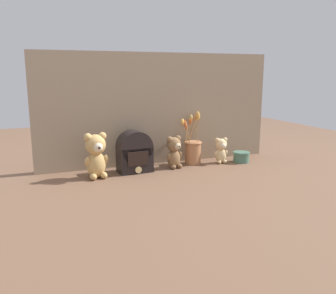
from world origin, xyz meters
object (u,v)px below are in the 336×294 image
object	(u,v)px
teddy_bear_medium	(174,151)
vintage_radio	(135,153)
teddy_bear_small	(221,150)
teddy_bear_large	(96,155)
flower_vase	(193,149)
decorative_tin_tall	(242,157)

from	to	relation	value
teddy_bear_medium	vintage_radio	bearing A→B (deg)	178.78
teddy_bear_small	teddy_bear_medium	bearing A→B (deg)	-178.99
teddy_bear_large	teddy_bear_medium	bearing A→B (deg)	4.50
flower_vase	decorative_tin_tall	world-z (taller)	flower_vase
flower_vase	decorative_tin_tall	xyz separation A→B (m)	(0.30, -0.08, -0.06)
teddy_bear_large	teddy_bear_small	xyz separation A→B (m)	(0.77, 0.04, -0.04)
teddy_bear_small	flower_vase	world-z (taller)	flower_vase
teddy_bear_medium	flower_vase	size ratio (longest dim) A/B	0.58
teddy_bear_medium	flower_vase	xyz separation A→B (m)	(0.14, 0.05, -0.01)
teddy_bear_small	decorative_tin_tall	world-z (taller)	teddy_bear_small
teddy_bear_large	decorative_tin_tall	size ratio (longest dim) A/B	2.35
teddy_bear_small	flower_vase	bearing A→B (deg)	164.25
teddy_bear_small	vintage_radio	world-z (taller)	vintage_radio
teddy_bear_small	decorative_tin_tall	xyz separation A→B (m)	(0.13, -0.03, -0.05)
vintage_radio	decorative_tin_tall	distance (m)	0.69
teddy_bear_large	teddy_bear_small	size ratio (longest dim) A/B	1.53
teddy_bear_medium	decorative_tin_tall	world-z (taller)	teddy_bear_medium
teddy_bear_large	teddy_bear_medium	size ratio (longest dim) A/B	1.27
teddy_bear_large	decorative_tin_tall	bearing A→B (deg)	0.61
teddy_bear_medium	flower_vase	world-z (taller)	flower_vase
teddy_bear_small	decorative_tin_tall	size ratio (longest dim) A/B	1.53
teddy_bear_medium	vintage_radio	world-z (taller)	vintage_radio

